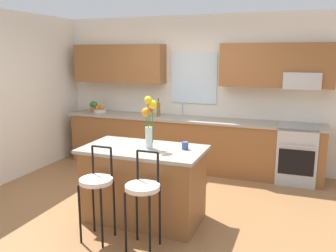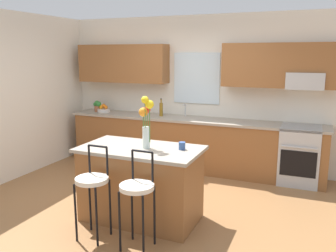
% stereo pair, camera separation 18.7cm
% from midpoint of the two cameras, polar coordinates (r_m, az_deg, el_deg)
% --- Properties ---
extents(ground_plane, '(14.00, 14.00, 0.00)m').
position_cam_midpoint_polar(ground_plane, '(4.98, -3.84, -12.52)').
color(ground_plane, olive).
extents(wall_left, '(0.12, 4.60, 2.70)m').
position_cam_midpoint_polar(wall_left, '(6.33, -24.54, 4.33)').
color(wall_left, silver).
rests_on(wall_left, ground).
extents(back_wall_assembly, '(5.60, 0.50, 2.70)m').
position_cam_midpoint_polar(back_wall_assembly, '(6.42, 3.60, 6.88)').
color(back_wall_assembly, silver).
rests_on(back_wall_assembly, ground).
extents(counter_run, '(4.56, 0.64, 0.92)m').
position_cam_midpoint_polar(counter_run, '(6.34, 2.42, -2.78)').
color(counter_run, brown).
rests_on(counter_run, ground).
extents(sink_faucet, '(0.02, 0.13, 0.23)m').
position_cam_midpoint_polar(sink_faucet, '(6.40, 1.49, 2.81)').
color(sink_faucet, '#B7BABC').
rests_on(sink_faucet, counter_run).
extents(oven_range, '(0.60, 0.64, 0.92)m').
position_cam_midpoint_polar(oven_range, '(6.02, 19.15, -4.23)').
color(oven_range, '#B7BABC').
rests_on(oven_range, ground).
extents(kitchen_island, '(1.47, 0.82, 0.92)m').
position_cam_midpoint_polar(kitchen_island, '(4.42, -5.15, -9.24)').
color(kitchen_island, brown).
rests_on(kitchen_island, ground).
extents(bar_stool_near, '(0.36, 0.36, 1.04)m').
position_cam_midpoint_polar(bar_stool_near, '(3.98, -12.75, -9.23)').
color(bar_stool_near, black).
rests_on(bar_stool_near, ground).
extents(bar_stool_middle, '(0.36, 0.36, 1.04)m').
position_cam_midpoint_polar(bar_stool_middle, '(3.73, -5.52, -10.47)').
color(bar_stool_middle, black).
rests_on(bar_stool_middle, ground).
extents(flower_vase, '(0.19, 0.17, 0.63)m').
position_cam_midpoint_polar(flower_vase, '(4.17, -4.34, 1.18)').
color(flower_vase, silver).
rests_on(flower_vase, kitchen_island).
extents(mug_ceramic, '(0.08, 0.08, 0.09)m').
position_cam_midpoint_polar(mug_ceramic, '(4.19, 1.49, -3.18)').
color(mug_ceramic, '#33518C').
rests_on(mug_ceramic, kitchen_island).
extents(fruit_bowl_oranges, '(0.24, 0.24, 0.16)m').
position_cam_midpoint_polar(fruit_bowl_oranges, '(6.99, -11.64, 2.59)').
color(fruit_bowl_oranges, silver).
rests_on(fruit_bowl_oranges, counter_run).
extents(bottle_olive_oil, '(0.06, 0.06, 0.32)m').
position_cam_midpoint_polar(bottle_olive_oil, '(6.41, -2.38, 2.72)').
color(bottle_olive_oil, olive).
rests_on(bottle_olive_oil, counter_run).
extents(potted_plant_small, '(0.18, 0.12, 0.22)m').
position_cam_midpoint_polar(potted_plant_small, '(7.05, -12.66, 3.19)').
color(potted_plant_small, '#9E5B3D').
rests_on(potted_plant_small, counter_run).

